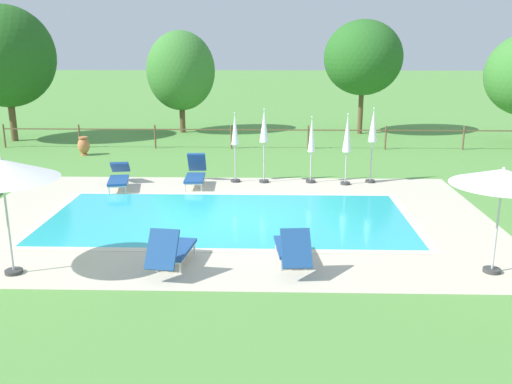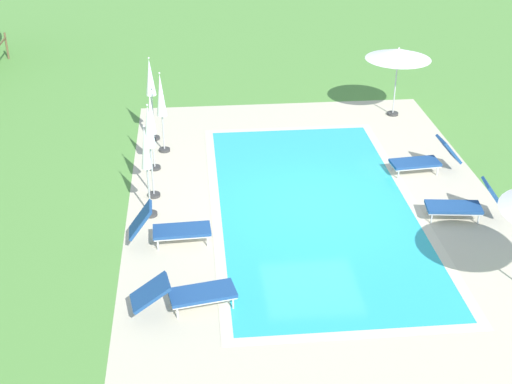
# 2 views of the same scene
# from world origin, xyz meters

# --- Properties ---
(ground_plane) EXTENTS (160.00, 160.00, 0.00)m
(ground_plane) POSITION_xyz_m (0.00, 0.00, 0.00)
(ground_plane) COLOR #599342
(pool_deck_paving) EXTENTS (14.15, 9.22, 0.01)m
(pool_deck_paving) POSITION_xyz_m (0.00, 0.00, 0.00)
(pool_deck_paving) COLOR beige
(pool_deck_paving) RESTS_ON ground
(swimming_pool_water) EXTENTS (9.59, 4.67, 0.01)m
(swimming_pool_water) POSITION_xyz_m (0.00, 0.00, 0.01)
(swimming_pool_water) COLOR #2DB7C6
(swimming_pool_water) RESTS_ON ground
(pool_coping_rim) EXTENTS (10.07, 5.15, 0.01)m
(pool_coping_rim) POSITION_xyz_m (0.00, 0.00, 0.01)
(pool_coping_rim) COLOR beige
(pool_coping_rim) RESTS_ON ground
(sun_lounger_north_near_steps) EXTENTS (0.68, 1.85, 1.01)m
(sun_lounger_north_near_steps) POSITION_xyz_m (-1.35, 3.53, 0.40)
(sun_lounger_north_near_steps) COLOR navy
(sun_lounger_north_near_steps) RESTS_ON ground
(sun_lounger_north_mid) EXTENTS (0.77, 1.92, 0.97)m
(sun_lounger_north_mid) POSITION_xyz_m (1.61, -3.26, 0.39)
(sun_lounger_north_mid) COLOR navy
(sun_lounger_north_mid) RESTS_ON ground
(sun_lounger_north_far) EXTENTS (0.96, 2.11, 0.78)m
(sun_lounger_north_far) POSITION_xyz_m (-3.80, 3.16, 0.36)
(sun_lounger_north_far) COLOR navy
(sun_lounger_north_far) RESTS_ON ground
(sun_lounger_north_end) EXTENTS (0.82, 1.89, 1.01)m
(sun_lounger_north_end) POSITION_xyz_m (-0.91, -3.46, 0.40)
(sun_lounger_north_end) COLOR navy
(sun_lounger_north_end) RESTS_ON ground
(patio_umbrella_open_by_bench) EXTENTS (2.05, 2.05, 2.23)m
(patio_umbrella_open_by_bench) POSITION_xyz_m (5.74, -3.52, 2.01)
(patio_umbrella_open_by_bench) COLOR #383838
(patio_umbrella_open_by_bench) RESTS_ON ground
(patio_umbrella_closed_row_west) EXTENTS (0.32, 0.32, 2.50)m
(patio_umbrella_closed_row_west) POSITION_xyz_m (0.92, 3.99, 1.75)
(patio_umbrella_closed_row_west) COLOR #383838
(patio_umbrella_closed_row_west) RESTS_ON ground
(patio_umbrella_closed_row_mid_west) EXTENTS (0.32, 0.32, 2.38)m
(patio_umbrella_closed_row_mid_west) POSITION_xyz_m (3.64, 3.77, 1.58)
(patio_umbrella_closed_row_mid_west) COLOR #383838
(patio_umbrella_closed_row_mid_west) RESTS_ON ground
(patio_umbrella_closed_row_centre) EXTENTS (0.32, 0.32, 2.53)m
(patio_umbrella_closed_row_centre) POSITION_xyz_m (4.52, 4.09, 1.77)
(patio_umbrella_closed_row_centre) COLOR #383838
(patio_umbrella_closed_row_centre) RESTS_ON ground
(patio_umbrella_closed_row_mid_east) EXTENTS (0.32, 0.32, 2.25)m
(patio_umbrella_closed_row_mid_east) POSITION_xyz_m (2.49, 4.01, 1.44)
(patio_umbrella_closed_row_mid_east) COLOR #383838
(patio_umbrella_closed_row_mid_east) RESTS_ON ground
(patio_umbrella_closed_row_east) EXTENTS (0.32, 0.32, 2.37)m
(patio_umbrella_closed_row_east) POSITION_xyz_m (-0.06, 4.03, 1.57)
(patio_umbrella_closed_row_east) COLOR #383838
(patio_umbrella_closed_row_east) RESTS_ON ground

